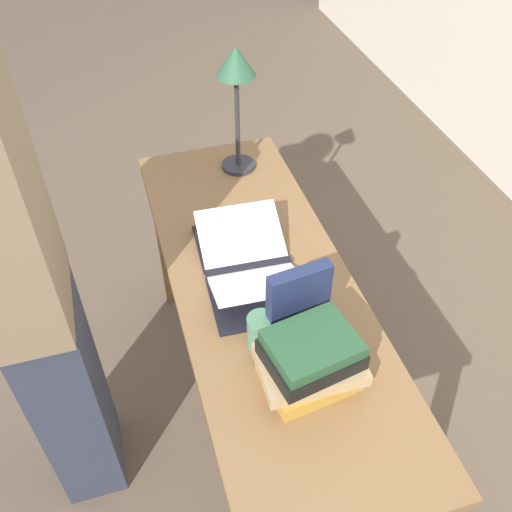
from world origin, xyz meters
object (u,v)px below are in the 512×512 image
person_reader (32,298)px  book_standing_upright (298,304)px  reading_lamp (236,77)px  coffee_mug (262,332)px  open_book (249,263)px  book_stack_tall (310,361)px

person_reader → book_standing_upright: bearing=-107.5°
reading_lamp → coffee_mug: reading_lamp is taller
book_standing_upright → coffee_mug: book_standing_upright is taller
open_book → book_standing_upright: (0.28, 0.06, 0.10)m
book_standing_upright → book_stack_tall: bearing=-14.7°
open_book → coffee_mug: coffee_mug is taller
open_book → reading_lamp: reading_lamp is taller
book_stack_tall → book_standing_upright: bearing=172.7°
reading_lamp → person_reader: 1.00m
coffee_mug → book_stack_tall: bearing=29.5°
reading_lamp → book_standing_upright: bearing=-4.2°
book_standing_upright → coffee_mug: bearing=-93.8°
book_standing_upright → reading_lamp: (-0.84, 0.06, 0.25)m
book_standing_upright → reading_lamp: bearing=168.4°
book_stack_tall → person_reader: bearing=-119.2°
reading_lamp → person_reader: (0.62, -0.75, -0.24)m
book_stack_tall → reading_lamp: 1.04m
reading_lamp → coffee_mug: (0.84, -0.17, -0.32)m
open_book → person_reader: bearing=-81.0°
open_book → reading_lamp: 0.66m
open_book → book_standing_upright: 0.31m
coffee_mug → book_standing_upright: bearing=93.6°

